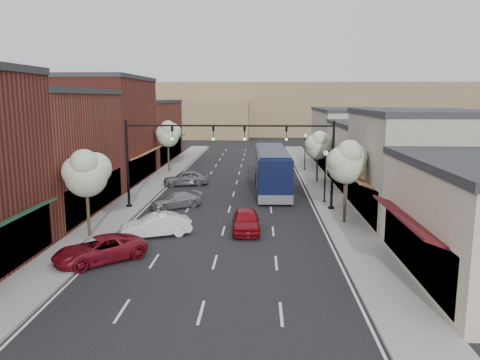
# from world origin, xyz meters

# --- Properties ---
(ground) EXTENTS (160.00, 160.00, 0.00)m
(ground) POSITION_xyz_m (0.00, 0.00, 0.00)
(ground) COLOR black
(ground) RESTS_ON ground
(sidewalk_left) EXTENTS (2.80, 73.00, 0.15)m
(sidewalk_left) POSITION_xyz_m (-8.40, 18.50, 0.07)
(sidewalk_left) COLOR gray
(sidewalk_left) RESTS_ON ground
(sidewalk_right) EXTENTS (2.80, 73.00, 0.15)m
(sidewalk_right) POSITION_xyz_m (8.40, 18.50, 0.07)
(sidewalk_right) COLOR gray
(sidewalk_right) RESTS_ON ground
(curb_left) EXTENTS (0.25, 73.00, 0.17)m
(curb_left) POSITION_xyz_m (-7.00, 18.50, 0.07)
(curb_left) COLOR gray
(curb_left) RESTS_ON ground
(curb_right) EXTENTS (0.25, 73.00, 0.17)m
(curb_right) POSITION_xyz_m (7.00, 18.50, 0.07)
(curb_right) COLOR gray
(curb_right) RESTS_ON ground
(bldg_left_midnear) EXTENTS (10.14, 14.10, 9.40)m
(bldg_left_midnear) POSITION_xyz_m (-14.23, 6.00, 4.66)
(bldg_left_midnear) COLOR brown
(bldg_left_midnear) RESTS_ON ground
(bldg_left_midfar) EXTENTS (10.14, 14.10, 10.90)m
(bldg_left_midfar) POSITION_xyz_m (-14.24, 20.00, 5.40)
(bldg_left_midfar) COLOR maroon
(bldg_left_midfar) RESTS_ON ground
(bldg_left_far) EXTENTS (10.14, 18.10, 8.40)m
(bldg_left_far) POSITION_xyz_m (-14.22, 36.00, 4.16)
(bldg_left_far) COLOR brown
(bldg_left_far) RESTS_ON ground
(bldg_right_midnear) EXTENTS (9.14, 12.10, 7.90)m
(bldg_right_midnear) POSITION_xyz_m (13.72, 6.00, 3.91)
(bldg_right_midnear) COLOR #A49C8C
(bldg_right_midnear) RESTS_ON ground
(bldg_right_midfar) EXTENTS (9.14, 12.10, 6.40)m
(bldg_right_midfar) POSITION_xyz_m (13.70, 18.00, 3.17)
(bldg_right_midfar) COLOR beige
(bldg_right_midfar) RESTS_ON ground
(bldg_right_far) EXTENTS (9.14, 16.10, 7.40)m
(bldg_right_far) POSITION_xyz_m (13.71, 32.00, 3.66)
(bldg_right_far) COLOR #A49C8C
(bldg_right_far) RESTS_ON ground
(hill_far) EXTENTS (120.00, 30.00, 12.00)m
(hill_far) POSITION_xyz_m (0.00, 90.00, 6.00)
(hill_far) COLOR #7A6647
(hill_far) RESTS_ON ground
(hill_near) EXTENTS (50.00, 20.00, 8.00)m
(hill_near) POSITION_xyz_m (-25.00, 78.00, 4.00)
(hill_near) COLOR #7A6647
(hill_near) RESTS_ON ground
(signal_mast_right) EXTENTS (8.22, 0.46, 7.00)m
(signal_mast_right) POSITION_xyz_m (5.62, 8.00, 4.62)
(signal_mast_right) COLOR black
(signal_mast_right) RESTS_ON ground
(signal_mast_left) EXTENTS (8.22, 0.46, 7.00)m
(signal_mast_left) POSITION_xyz_m (-5.62, 8.00, 4.62)
(signal_mast_left) COLOR black
(signal_mast_left) RESTS_ON ground
(tree_right_near) EXTENTS (2.85, 2.65, 5.95)m
(tree_right_near) POSITION_xyz_m (8.35, 3.94, 4.45)
(tree_right_near) COLOR #47382B
(tree_right_near) RESTS_ON ground
(tree_right_far) EXTENTS (2.85, 2.65, 5.43)m
(tree_right_far) POSITION_xyz_m (8.35, 19.94, 3.99)
(tree_right_far) COLOR #47382B
(tree_right_far) RESTS_ON ground
(tree_left_near) EXTENTS (2.85, 2.65, 5.69)m
(tree_left_near) POSITION_xyz_m (-8.25, -0.06, 4.22)
(tree_left_near) COLOR #47382B
(tree_left_near) RESTS_ON ground
(tree_left_far) EXTENTS (2.85, 2.65, 6.13)m
(tree_left_far) POSITION_xyz_m (-8.25, 25.94, 4.60)
(tree_left_far) COLOR #47382B
(tree_left_far) RESTS_ON ground
(lamp_post_near) EXTENTS (0.44, 0.44, 4.44)m
(lamp_post_near) POSITION_xyz_m (7.80, 10.50, 3.01)
(lamp_post_near) COLOR black
(lamp_post_near) RESTS_ON ground
(lamp_post_far) EXTENTS (0.44, 0.44, 4.44)m
(lamp_post_far) POSITION_xyz_m (7.80, 28.00, 3.01)
(lamp_post_far) COLOR black
(lamp_post_far) RESTS_ON ground
(coach_bus) EXTENTS (3.23, 13.17, 4.00)m
(coach_bus) POSITION_xyz_m (3.51, 15.46, 2.07)
(coach_bus) COLOR black
(coach_bus) RESTS_ON ground
(red_hatchback) EXTENTS (1.97, 4.49, 1.51)m
(red_hatchback) POSITION_xyz_m (1.50, 1.88, 0.75)
(red_hatchback) COLOR maroon
(red_hatchback) RESTS_ON ground
(parked_car_a) EXTENTS (5.20, 4.96, 1.37)m
(parked_car_a) POSITION_xyz_m (-6.20, -4.20, 0.68)
(parked_car_a) COLOR maroon
(parked_car_a) RESTS_ON ground
(parked_car_b) EXTENTS (4.65, 3.09, 1.45)m
(parked_car_b) POSITION_xyz_m (-4.20, 0.62, 0.72)
(parked_car_b) COLOR silver
(parked_car_b) RESTS_ON ground
(parked_car_c) EXTENTS (4.42, 3.68, 1.21)m
(parked_car_c) POSITION_xyz_m (-4.33, 8.38, 0.60)
(parked_car_c) COLOR gray
(parked_car_c) RESTS_ON ground
(parked_car_d) EXTENTS (4.78, 2.89, 1.52)m
(parked_car_d) POSITION_xyz_m (-5.02, 17.93, 0.76)
(parked_car_d) COLOR slate
(parked_car_d) RESTS_ON ground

